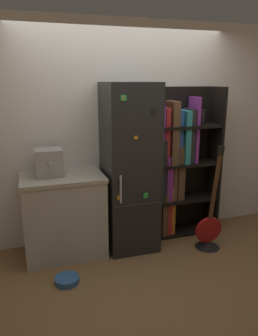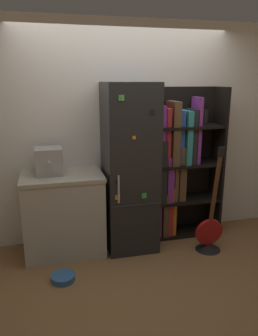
# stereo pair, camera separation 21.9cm
# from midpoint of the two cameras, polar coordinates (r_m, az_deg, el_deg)

# --- Properties ---
(ground_plane) EXTENTS (16.00, 16.00, 0.00)m
(ground_plane) POSITION_cam_midpoint_polar(r_m,az_deg,el_deg) (3.96, -0.87, -13.98)
(ground_plane) COLOR olive
(wall_back) EXTENTS (8.00, 0.05, 2.60)m
(wall_back) POSITION_cam_midpoint_polar(r_m,az_deg,el_deg) (3.97, -2.93, 6.01)
(wall_back) COLOR white
(wall_back) RESTS_ON ground_plane
(refrigerator) EXTENTS (0.57, 0.63, 1.91)m
(refrigerator) POSITION_cam_midpoint_polar(r_m,az_deg,el_deg) (3.73, -1.58, -0.02)
(refrigerator) COLOR black
(refrigerator) RESTS_ON ground_plane
(bookshelf) EXTENTS (0.86, 0.37, 1.85)m
(bookshelf) POSITION_cam_midpoint_polar(r_m,az_deg,el_deg) (4.09, 6.55, 0.77)
(bookshelf) COLOR black
(bookshelf) RESTS_ON ground_plane
(kitchen_counter) EXTENTS (0.89, 0.60, 0.93)m
(kitchen_counter) POSITION_cam_midpoint_polar(r_m,az_deg,el_deg) (3.78, -12.87, -8.05)
(kitchen_counter) COLOR #BCB7A8
(kitchen_counter) RESTS_ON ground_plane
(espresso_machine) EXTENTS (0.28, 0.33, 0.29)m
(espresso_machine) POSITION_cam_midpoint_polar(r_m,az_deg,el_deg) (3.64, -15.48, 0.95)
(espresso_machine) COLOR #A5A39E
(espresso_machine) RESTS_ON kitchen_counter
(guitar) EXTENTS (0.33, 0.30, 1.26)m
(guitar) POSITION_cam_midpoint_polar(r_m,az_deg,el_deg) (4.01, 12.12, -11.12)
(guitar) COLOR black
(guitar) RESTS_ON ground_plane
(pet_bowl) EXTENTS (0.24, 0.24, 0.06)m
(pet_bowl) POSITION_cam_midpoint_polar(r_m,az_deg,el_deg) (3.46, -12.63, -18.45)
(pet_bowl) COLOR #3366A5
(pet_bowl) RESTS_ON ground_plane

